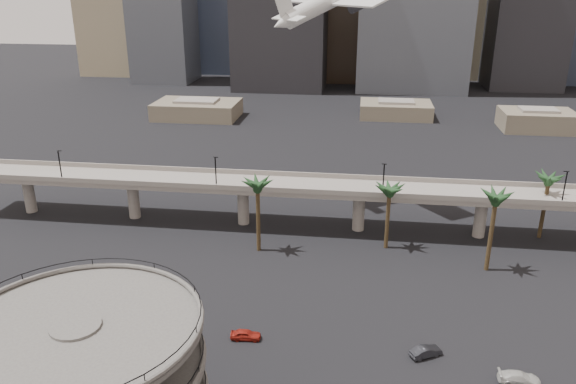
# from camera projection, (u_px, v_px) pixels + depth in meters

# --- Properties ---
(overpass) EXTENTS (130.00, 9.30, 14.70)m
(overpass) POSITION_uv_depth(u_px,v_px,m) (300.00, 190.00, 104.77)
(overpass) COLOR gray
(overpass) RESTS_ON ground
(palm_trees) EXTENTS (54.40, 18.40, 14.00)m
(palm_trees) POSITION_uv_depth(u_px,v_px,m) (423.00, 190.00, 93.71)
(palm_trees) COLOR #43331C
(palm_trees) RESTS_ON ground
(low_buildings) EXTENTS (135.00, 27.50, 6.80)m
(low_buildings) POSITION_uv_depth(u_px,v_px,m) (351.00, 112.00, 186.37)
(low_buildings) COLOR #665A4B
(low_buildings) RESTS_ON ground
(car_a) EXTENTS (4.10, 1.89, 1.36)m
(car_a) POSITION_uv_depth(u_px,v_px,m) (246.00, 335.00, 73.49)
(car_a) COLOR #A42217
(car_a) RESTS_ON ground
(car_b) EXTENTS (4.34, 3.31, 1.37)m
(car_b) POSITION_uv_depth(u_px,v_px,m) (426.00, 351.00, 70.16)
(car_b) COLOR #222327
(car_b) RESTS_ON ground
(car_c) EXTENTS (4.84, 1.99, 1.40)m
(car_c) POSITION_uv_depth(u_px,v_px,m) (519.00, 378.00, 65.49)
(car_c) COLOR beige
(car_c) RESTS_ON ground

